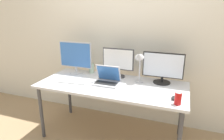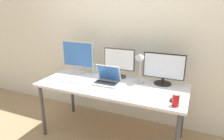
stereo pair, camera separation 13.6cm
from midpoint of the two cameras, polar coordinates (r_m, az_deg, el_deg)
ground_plane at (r=2.83m, az=1.45°, el=-18.10°), size 16.00×16.00×0.00m
wall_back at (r=2.88m, az=6.16°, el=10.51°), size 7.00×0.08×2.60m
work_desk at (r=2.49m, az=1.57°, el=-5.22°), size 1.81×0.79×0.74m
monitor_left at (r=2.88m, az=-8.41°, el=3.92°), size 0.49×0.20×0.45m
monitor_center at (r=2.65m, az=3.54°, el=2.37°), size 0.42×0.19×0.39m
monitor_right at (r=2.50m, az=16.06°, el=0.42°), size 0.50×0.21×0.39m
laptop_silver at (r=2.46m, az=0.23°, el=-2.71°), size 0.31×0.23×0.23m
keyboard_main at (r=2.58m, az=-9.39°, el=-3.01°), size 0.39×0.17×0.02m
mouse_by_keyboard at (r=2.14m, az=18.84°, el=-7.99°), size 0.09×0.12×0.03m
soda_can_near_keyboard at (r=2.03m, az=19.61°, el=-8.14°), size 0.07×0.07×0.13m
bamboo_vase at (r=2.88m, az=-3.98°, el=0.79°), size 0.07×0.07×0.35m
desk_lamp at (r=2.42m, az=9.46°, el=2.24°), size 0.11×0.18×0.41m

